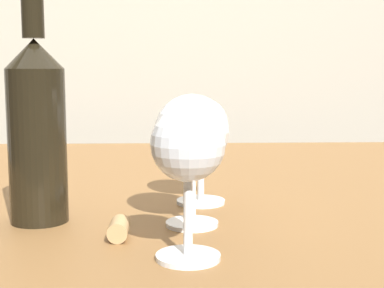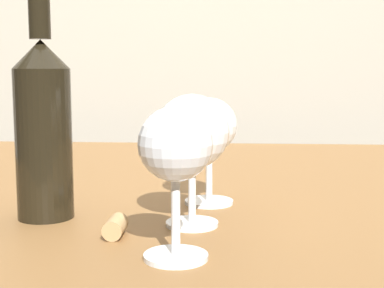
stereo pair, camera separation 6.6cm
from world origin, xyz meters
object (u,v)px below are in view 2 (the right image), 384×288
wine_glass_chardonnay (175,149)px  cork (115,227)px  wine_bottle (43,124)px  wine_glass_cabernet (209,129)px  wine_glass_merlot (192,135)px

wine_glass_chardonnay → cork: (-0.07, 0.07, -0.10)m
wine_glass_chardonnay → cork: 0.14m
wine_bottle → cork: 0.17m
wine_glass_cabernet → cork: wine_glass_cabernet is taller
wine_glass_merlot → cork: (-0.08, -0.05, -0.10)m
wine_bottle → cork: (0.10, -0.07, -0.11)m
wine_bottle → cork: size_ratio=7.19×
wine_glass_chardonnay → wine_glass_merlot: (0.01, 0.12, 0.00)m
wine_glass_chardonnay → wine_bottle: (-0.18, 0.14, 0.01)m
wine_glass_merlot → cork: bearing=-149.5°
wine_glass_chardonnay → wine_glass_cabernet: (0.02, 0.23, -0.01)m
wine_glass_chardonnay → wine_glass_cabernet: wine_glass_chardonnay is taller
wine_glass_cabernet → wine_bottle: bearing=-156.7°
wine_glass_chardonnay → wine_glass_merlot: wine_glass_merlot is taller
wine_glass_cabernet → cork: bearing=-121.4°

